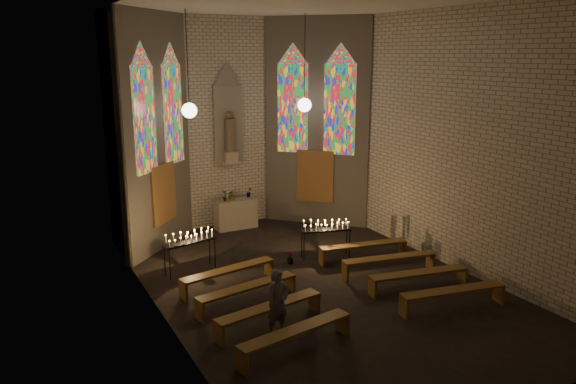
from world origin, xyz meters
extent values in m
plane|color=black|center=(0.00, 0.00, 0.00)|extent=(12.00, 12.00, 0.00)
cube|color=beige|center=(0.00, 6.00, 3.50)|extent=(8.00, 0.02, 7.00)
cube|color=beige|center=(0.00, -6.00, 3.50)|extent=(8.00, 0.02, 7.00)
cube|color=beige|center=(-4.00, 0.00, 3.50)|extent=(0.02, 12.00, 7.00)
cube|color=beige|center=(4.00, 0.00, 3.50)|extent=(0.02, 12.00, 7.00)
cube|color=beige|center=(-2.75, 4.75, 3.50)|extent=(2.72, 2.72, 7.00)
cube|color=beige|center=(2.75, 4.75, 3.50)|extent=(2.72, 2.72, 7.00)
cube|color=#4C3F8C|center=(-3.21, 4.06, 4.00)|extent=(0.78, 0.78, 3.00)
cube|color=#4C3F8C|center=(-2.06, 5.21, 4.00)|extent=(0.78, 0.78, 3.00)
cube|color=#4C3F8C|center=(2.06, 5.21, 4.00)|extent=(0.78, 0.78, 3.00)
cube|color=#4C3F8C|center=(3.21, 4.06, 4.00)|extent=(0.78, 0.78, 3.00)
cube|color=brown|center=(-2.63, 4.63, 1.70)|extent=(0.95, 0.95, 1.80)
cube|color=brown|center=(2.63, 4.63, 1.70)|extent=(0.95, 0.95, 1.80)
cube|color=gray|center=(0.00, 5.92, 3.50)|extent=(1.00, 0.12, 2.60)
cone|color=gray|center=(0.00, 5.92, 5.15)|extent=(1.00, 1.00, 0.80)
cube|color=#AD9F8D|center=(0.00, 5.78, 2.40)|extent=(0.45, 0.30, 0.40)
cylinder|color=brown|center=(0.00, 5.78, 3.15)|extent=(0.36, 0.36, 1.10)
sphere|color=brown|center=(0.00, 5.78, 3.80)|extent=(0.26, 0.26, 0.26)
sphere|color=white|center=(-1.90, 4.10, 4.20)|extent=(0.44, 0.44, 0.44)
cylinder|color=black|center=(-1.90, 4.10, 5.60)|extent=(0.02, 0.02, 2.80)
sphere|color=white|center=(1.90, 4.10, 4.20)|extent=(0.44, 0.44, 0.44)
cylinder|color=black|center=(1.90, 4.10, 5.60)|extent=(0.02, 0.02, 2.80)
cube|color=#AD9F8D|center=(0.00, 5.45, 0.50)|extent=(1.40, 0.60, 1.00)
imported|color=#4C723F|center=(-0.38, 5.44, 1.19)|extent=(0.24, 0.21, 0.39)
imported|color=#4C723F|center=(-0.11, 5.47, 1.18)|extent=(0.38, 0.35, 0.36)
imported|color=#4C723F|center=(0.55, 5.53, 1.18)|extent=(0.23, 0.20, 0.35)
imported|color=#4C723F|center=(0.08, 1.64, 0.18)|extent=(0.22, 0.22, 0.36)
cube|color=black|center=(-2.60, 2.35, 0.86)|extent=(1.53, 0.67, 0.05)
cylinder|color=black|center=(-3.26, 2.06, 0.42)|extent=(0.03, 0.03, 0.84)
cylinder|color=black|center=(-1.89, 2.37, 0.42)|extent=(0.03, 0.03, 0.84)
cylinder|color=black|center=(-3.32, 2.33, 0.42)|extent=(0.03, 0.03, 0.84)
cylinder|color=black|center=(-1.95, 2.64, 0.42)|extent=(0.03, 0.03, 0.84)
cube|color=black|center=(1.24, 1.60, 0.84)|extent=(1.50, 0.71, 0.05)
cylinder|color=black|center=(0.54, 1.65, 0.41)|extent=(0.03, 0.03, 0.82)
cylinder|color=black|center=(1.87, 1.29, 0.41)|extent=(0.03, 0.03, 0.82)
cylinder|color=black|center=(0.61, 1.91, 0.41)|extent=(0.03, 0.03, 0.82)
cylinder|color=black|center=(1.94, 1.56, 0.41)|extent=(0.03, 0.03, 0.82)
cube|color=brown|center=(-2.08, 0.90, 0.47)|extent=(2.64, 0.81, 0.06)
cube|color=brown|center=(-3.33, 0.68, 0.24)|extent=(0.13, 0.37, 0.47)
cube|color=brown|center=(-0.82, 1.12, 0.24)|extent=(0.13, 0.37, 0.47)
cube|color=brown|center=(2.08, 0.90, 0.47)|extent=(2.64, 0.81, 0.06)
cube|color=brown|center=(0.82, 1.12, 0.24)|extent=(0.13, 0.37, 0.47)
cube|color=brown|center=(3.33, 0.68, 0.24)|extent=(0.13, 0.37, 0.47)
cube|color=brown|center=(-2.08, -0.30, 0.47)|extent=(2.64, 0.81, 0.06)
cube|color=brown|center=(-3.33, -0.52, 0.24)|extent=(0.13, 0.37, 0.47)
cube|color=brown|center=(-0.82, -0.08, 0.24)|extent=(0.13, 0.37, 0.47)
cube|color=brown|center=(2.08, -0.30, 0.47)|extent=(2.64, 0.81, 0.06)
cube|color=brown|center=(0.82, -0.08, 0.24)|extent=(0.13, 0.37, 0.47)
cube|color=brown|center=(3.33, -0.52, 0.24)|extent=(0.13, 0.37, 0.47)
cube|color=brown|center=(-2.08, -1.50, 0.47)|extent=(2.64, 0.81, 0.06)
cube|color=brown|center=(-3.33, -1.72, 0.24)|extent=(0.13, 0.37, 0.47)
cube|color=brown|center=(-0.82, -1.28, 0.24)|extent=(0.13, 0.37, 0.47)
cube|color=brown|center=(2.08, -1.50, 0.47)|extent=(2.64, 0.81, 0.06)
cube|color=brown|center=(0.82, -1.28, 0.24)|extent=(0.13, 0.37, 0.47)
cube|color=brown|center=(3.33, -1.72, 0.24)|extent=(0.13, 0.37, 0.47)
cube|color=brown|center=(-2.08, -2.70, 0.47)|extent=(2.64, 0.81, 0.06)
cube|color=brown|center=(-3.33, -2.92, 0.24)|extent=(0.13, 0.37, 0.47)
cube|color=brown|center=(-0.82, -2.48, 0.24)|extent=(0.13, 0.37, 0.47)
cube|color=brown|center=(2.08, -2.70, 0.47)|extent=(2.64, 0.81, 0.06)
cube|color=brown|center=(0.82, -2.48, 0.24)|extent=(0.13, 0.37, 0.47)
cube|color=brown|center=(3.33, -2.92, 0.24)|extent=(0.13, 0.37, 0.47)
imported|color=#4F4F59|center=(-2.08, -1.93, 0.74)|extent=(0.59, 0.44, 1.47)
camera|label=1|loc=(-6.90, -11.60, 5.81)|focal=35.00mm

